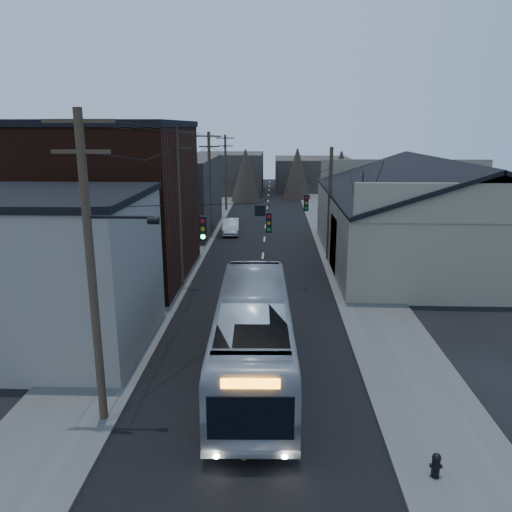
{
  "coord_description": "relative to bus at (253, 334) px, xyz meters",
  "views": [
    {
      "loc": [
        0.86,
        -12.17,
        9.94
      ],
      "look_at": [
        -0.12,
        14.46,
        3.0
      ],
      "focal_mm": 35.0,
      "sensor_mm": 36.0,
      "label": 1
    }
  ],
  "objects": [
    {
      "name": "utility_lines",
      "position": [
        -3.17,
        17.45,
        3.21
      ],
      "size": [
        11.24,
        45.28,
        10.5
      ],
      "color": "#382B1E",
      "rests_on": "ground"
    },
    {
      "name": "sidewalk_left",
      "position": [
        -6.55,
        23.31,
        -1.68
      ],
      "size": [
        4.0,
        110.0,
        0.12
      ],
      "primitive_type": "cube",
      "color": "#474744",
      "rests_on": "ground"
    },
    {
      "name": "ground",
      "position": [
        -0.05,
        -6.69,
        -1.74
      ],
      "size": [
        160.0,
        160.0,
        0.0
      ],
      "primitive_type": "plane",
      "color": "black",
      "rests_on": "ground"
    },
    {
      "name": "bus",
      "position": [
        0.0,
        0.0,
        0.0
      ],
      "size": [
        3.29,
        12.6,
        3.49
      ],
      "primitive_type": "imported",
      "rotation": [
        0.0,
        0.0,
        3.17
      ],
      "color": "#A4A8AF",
      "rests_on": "ground"
    },
    {
      "name": "bare_tree",
      "position": [
        6.45,
        13.31,
        1.86
      ],
      "size": [
        0.4,
        0.4,
        7.2
      ],
      "primitive_type": "cone",
      "color": "black",
      "rests_on": "ground"
    },
    {
      "name": "fire_hydrant",
      "position": [
        5.53,
        -6.32,
        -1.22
      ],
      "size": [
        0.36,
        0.26,
        0.75
      ],
      "rotation": [
        0.0,
        0.0,
        -0.12
      ],
      "color": "black",
      "rests_on": "sidewalk_right"
    },
    {
      "name": "road_surface",
      "position": [
        -0.05,
        23.31,
        -1.73
      ],
      "size": [
        9.0,
        110.0,
        0.02
      ],
      "primitive_type": "cube",
      "color": "black",
      "rests_on": "ground"
    },
    {
      "name": "building_clapboard",
      "position": [
        -9.05,
        2.31,
        1.76
      ],
      "size": [
        8.0,
        8.0,
        7.0
      ],
      "primitive_type": "cube",
      "color": "gray",
      "rests_on": "ground"
    },
    {
      "name": "sidewalk_right",
      "position": [
        6.45,
        23.31,
        -1.68
      ],
      "size": [
        4.0,
        110.0,
        0.12
      ],
      "primitive_type": "cube",
      "color": "#474744",
      "rests_on": "ground"
    },
    {
      "name": "parked_car",
      "position": [
        -3.3,
        27.6,
        -1.03
      ],
      "size": [
        1.76,
        4.4,
        1.42
      ],
      "primitive_type": "imported",
      "rotation": [
        0.0,
        0.0,
        0.06
      ],
      "color": "#B6B8BF",
      "rests_on": "ground"
    },
    {
      "name": "building_far_left",
      "position": [
        -6.05,
        58.31,
        1.26
      ],
      "size": [
        10.0,
        12.0,
        6.0
      ],
      "primitive_type": "cube",
      "color": "#2D2824",
      "rests_on": "ground"
    },
    {
      "name": "building_left_far",
      "position": [
        -9.55,
        29.31,
        1.76
      ],
      "size": [
        9.0,
        14.0,
        7.0
      ],
      "primitive_type": "cube",
      "color": "#2D2824",
      "rests_on": "ground"
    },
    {
      "name": "warehouse",
      "position": [
        12.95,
        18.31,
        0.95
      ],
      "size": [
        16.16,
        20.6,
        7.73
      ],
      "color": "gray",
      "rests_on": "ground"
    },
    {
      "name": "building_brick",
      "position": [
        -10.05,
        13.31,
        3.26
      ],
      "size": [
        10.0,
        12.0,
        10.0
      ],
      "primitive_type": "cube",
      "color": "black",
      "rests_on": "ground"
    },
    {
      "name": "building_far_right",
      "position": [
        6.95,
        63.31,
        0.76
      ],
      "size": [
        12.0,
        14.0,
        5.0
      ],
      "primitive_type": "cube",
      "color": "#2D2824",
      "rests_on": "ground"
    }
  ]
}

